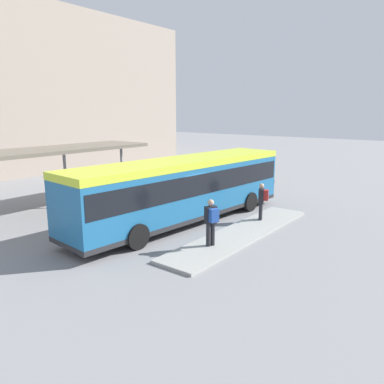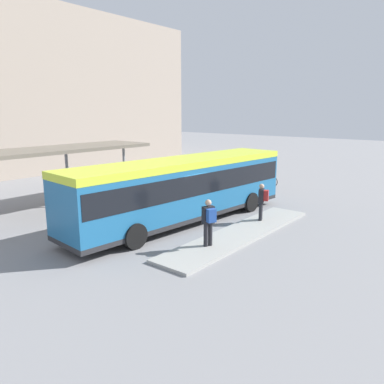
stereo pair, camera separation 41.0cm
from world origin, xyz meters
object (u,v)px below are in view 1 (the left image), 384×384
object	(u,v)px
bicycle_orange	(263,180)
bicycle_white	(241,179)
pedestrian_companion	(262,199)
potted_planter_near_shelter	(138,192)
bicycle_yellow	(251,180)
city_bus	(184,186)
pedestrian_waiting	(211,220)

from	to	relation	value
bicycle_orange	bicycle_white	distance (m)	1.65
pedestrian_companion	potted_planter_near_shelter	bearing A→B (deg)	-16.33
pedestrian_companion	potted_planter_near_shelter	distance (m)	7.56
pedestrian_companion	bicycle_orange	world-z (taller)	pedestrian_companion
potted_planter_near_shelter	bicycle_orange	bearing A→B (deg)	-21.18
bicycle_yellow	city_bus	bearing A→B (deg)	-74.97
bicycle_orange	bicycle_white	size ratio (longest dim) A/B	1.10
bicycle_orange	bicycle_white	xyz separation A→B (m)	(-0.26, 1.63, -0.03)
city_bus	pedestrian_waiting	size ratio (longest dim) A/B	6.82
pedestrian_companion	pedestrian_waiting	bearing A→B (deg)	69.80
pedestrian_companion	bicycle_yellow	bearing A→B (deg)	-79.83
bicycle_orange	potted_planter_near_shelter	distance (m)	9.48
potted_planter_near_shelter	pedestrian_waiting	bearing A→B (deg)	-115.23
city_bus	potted_planter_near_shelter	distance (m)	4.98
bicycle_yellow	potted_planter_near_shelter	world-z (taller)	potted_planter_near_shelter
bicycle_yellow	bicycle_orange	bearing A→B (deg)	26.43
pedestrian_waiting	potted_planter_near_shelter	size ratio (longest dim) A/B	1.64
bicycle_orange	pedestrian_waiting	bearing A→B (deg)	-69.57
city_bus	bicycle_orange	size ratio (longest dim) A/B	7.01
pedestrian_waiting	pedestrian_companion	size ratio (longest dim) A/B	1.04
city_bus	pedestrian_companion	world-z (taller)	city_bus
pedestrian_companion	bicycle_orange	bearing A→B (deg)	-85.34
bicycle_yellow	potted_planter_near_shelter	xyz separation A→B (m)	(-8.50, 2.61, 0.21)
city_bus	bicycle_white	world-z (taller)	city_bus
pedestrian_companion	bicycle_white	bearing A→B (deg)	-75.99
pedestrian_waiting	potted_planter_near_shelter	xyz separation A→B (m)	(3.61, 7.66, -0.59)
pedestrian_companion	city_bus	bearing A→B (deg)	15.51
bicycle_yellow	bicycle_white	size ratio (longest dim) A/B	1.04
bicycle_orange	potted_planter_near_shelter	bearing A→B (deg)	-109.54
city_bus	potted_planter_near_shelter	xyz separation A→B (m)	(1.47, 4.61, -1.19)
bicycle_white	pedestrian_companion	bearing A→B (deg)	135.16
pedestrian_companion	potted_planter_near_shelter	size ratio (longest dim) A/B	1.57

